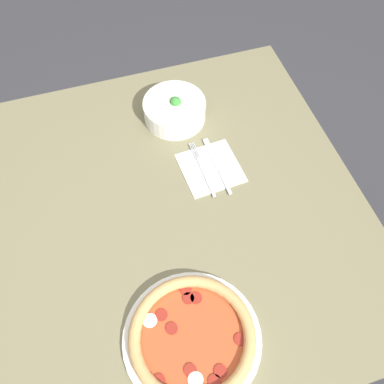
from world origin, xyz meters
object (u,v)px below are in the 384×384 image
pizza (192,338)px  bowl (174,109)px  fork (203,170)px  knife (218,168)px

pizza → bowl: bowl is taller
bowl → fork: (0.02, -0.20, -0.03)m
pizza → knife: 0.45m
fork → bowl: bearing=3.4°
knife → fork: bearing=79.6°
pizza → fork: (0.16, 0.41, -0.01)m
pizza → bowl: size_ratio=1.65×
pizza → fork: bearing=68.9°
pizza → fork: size_ratio=1.59×
knife → bowl: bearing=14.2°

